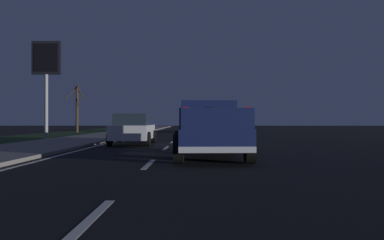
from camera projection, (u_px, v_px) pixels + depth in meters
name	position (u px, v px, depth m)	size (l,w,h in m)	color
ground	(177.00, 138.00, 27.49)	(144.00, 144.00, 0.00)	black
sidewalk_shoulder	(97.00, 137.00, 27.53)	(108.00, 4.00, 0.12)	gray
grass_verge	(27.00, 138.00, 27.56)	(108.00, 6.00, 0.01)	#1E3819
lane_markings	(146.00, 136.00, 29.89)	(108.39, 3.54, 0.01)	silver
pickup_truck	(209.00, 127.00, 12.65)	(5.49, 2.41, 1.87)	#141E4C
sedan_silver	(201.00, 125.00, 39.91)	(4.40, 2.03, 1.54)	#B2B5BA
sedan_white	(133.00, 129.00, 19.68)	(4.42, 2.06, 1.54)	silver
gas_price_sign	(46.00, 66.00, 25.65)	(0.27, 1.90, 6.49)	#99999E
bare_tree_far	(77.00, 107.00, 40.06)	(0.83, 2.07, 5.19)	#423323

